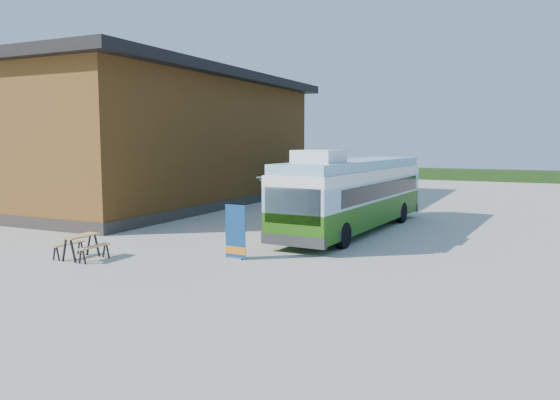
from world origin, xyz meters
The scene contains 10 objects.
ground centered at (0.00, 0.00, 0.00)m, with size 100.00×100.00×0.00m, color #BCB7AD.
barn centered at (-10.50, 10.00, 3.59)m, with size 9.60×21.20×7.50m.
hedge centered at (8.00, 38.00, 0.50)m, with size 40.00×3.00×1.00m, color #264419.
bus centered at (1.92, 5.30, 1.60)m, with size 3.03×11.06×3.36m.
awning centered at (-0.50, 5.56, 2.46)m, with size 2.44×3.68×0.48m.
banner centered at (0.23, -1.38, 0.70)m, with size 0.74×0.21×1.71m.
picnic_table centered at (-4.11, -3.48, 0.57)m, with size 1.34×1.19×0.76m.
person_a centered at (-2.08, 10.30, 0.82)m, with size 0.60×0.39×1.64m, color #999999.
person_b centered at (1.25, 7.22, 0.80)m, with size 0.77×0.60×1.59m, color #999999.
slurry_tanker centered at (-2.15, 15.17, 1.22)m, with size 3.23×5.34×2.12m.
Camera 1 is at (8.70, -15.93, 3.69)m, focal length 35.00 mm.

